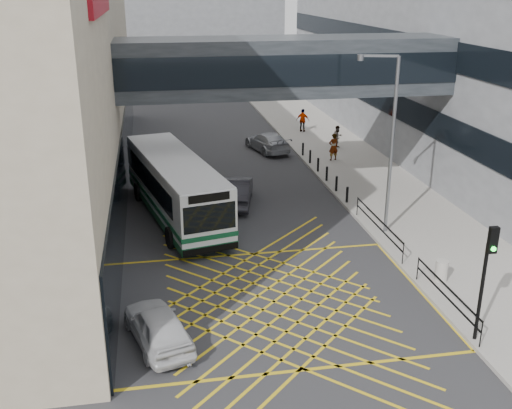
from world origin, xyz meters
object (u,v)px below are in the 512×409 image
car_silver (267,141)px  pedestrian_c (303,120)px  car_white (158,325)px  pedestrian_b (338,137)px  bus (175,185)px  street_lamp (388,135)px  pedestrian_a (333,147)px  car_dark (236,191)px  traffic_light (487,268)px  litter_bin (441,271)px

car_silver → pedestrian_c: 6.39m
car_white → pedestrian_b: 27.46m
bus → street_lamp: street_lamp is taller
car_white → pedestrian_a: 24.03m
bus → car_white: (-1.20, -12.04, -1.04)m
street_lamp → pedestrian_c: bearing=101.8°
car_silver → street_lamp: (2.53, -16.44, 4.28)m
bus → car_dark: (3.43, 1.28, -0.95)m
traffic_light → car_silver: bearing=96.9°
car_silver → pedestrian_a: 5.44m
pedestrian_a → pedestrian_b: 3.47m
bus → pedestrian_a: size_ratio=6.30×
bus → pedestrian_a: bus is taller
traffic_light → street_lamp: (0.37, 9.84, 2.09)m
street_lamp → car_dark: bearing=155.5°
car_silver → pedestrian_a: size_ratio=2.52×
car_silver → pedestrian_c: (3.97, 4.99, 0.36)m
car_dark → street_lamp: street_lamp is taller
street_lamp → pedestrian_c: 21.84m
pedestrian_b → pedestrian_c: 5.68m
pedestrian_b → pedestrian_c: (-1.26, 5.54, 0.11)m
pedestrian_a → car_white: bearing=49.4°
car_silver → street_lamp: size_ratio=0.56×
litter_bin → pedestrian_a: (0.93, 18.16, 0.50)m
car_white → pedestrian_a: bearing=-137.2°
car_silver → traffic_light: (2.16, -26.28, 2.20)m
pedestrian_b → car_white: bearing=-144.6°
car_silver → street_lamp: bearing=84.3°
traffic_light → street_lamp: street_lamp is taller
car_dark → traffic_light: (6.11, -15.32, 2.15)m
litter_bin → pedestrian_c: pedestrian_c is taller
pedestrian_c → car_silver: bearing=80.7°
pedestrian_b → pedestrian_c: pedestrian_c is taller
bus → street_lamp: bearing=-35.5°
car_white → car_dark: car_dark is taller
bus → litter_bin: size_ratio=13.32×
car_white → car_silver: 25.75m
car_silver → litter_bin: car_silver is taller
car_dark → pedestrian_c: pedestrian_c is taller
traffic_light → street_lamp: size_ratio=0.50×
car_white → pedestrian_c: pedestrian_c is taller
litter_bin → car_silver: bearing=97.8°
traffic_light → litter_bin: size_ratio=4.78×
traffic_light → pedestrian_c: (1.81, 31.27, -1.84)m
pedestrian_b → litter_bin: bearing=-120.3°
car_dark → pedestrian_c: bearing=-103.6°
pedestrian_b → pedestrian_c: size_ratio=0.88×
bus → car_white: bus is taller
car_dark → pedestrian_b: size_ratio=3.04×
bus → litter_bin: 14.23m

